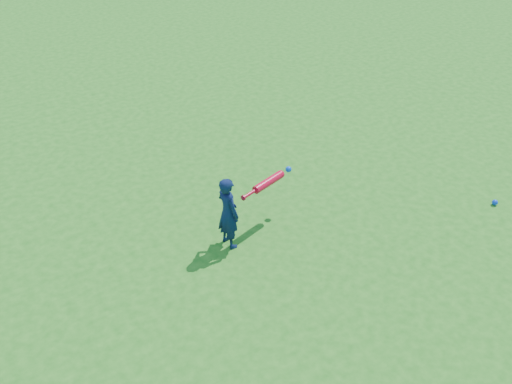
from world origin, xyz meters
TOP-DOWN VIEW (x-y plane):
  - ground at (0.00, 0.00)m, footprint 80.00×80.00m
  - child at (-0.52, 0.50)m, footprint 0.25×0.36m
  - ground_ball_blue at (2.90, -0.76)m, footprint 0.08×0.08m
  - bat_swing at (0.18, 0.63)m, footprint 0.89×0.30m

SIDE VIEW (x-z plane):
  - ground at x=0.00m, z-range 0.00..0.00m
  - ground_ball_blue at x=2.90m, z-range 0.00..0.08m
  - child at x=-0.52m, z-range 0.00..0.95m
  - bat_swing at x=0.18m, z-range 0.56..0.66m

